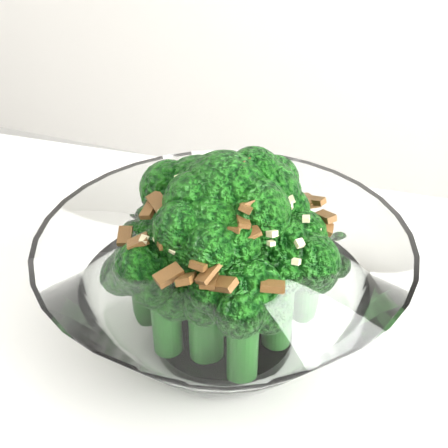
% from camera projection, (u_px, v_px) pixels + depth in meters
% --- Properties ---
extents(broccoli_dish, '(0.25, 0.25, 0.16)m').
position_uv_depth(broccoli_dish, '(222.00, 276.00, 0.43)').
color(broccoli_dish, white).
rests_on(broccoli_dish, table).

